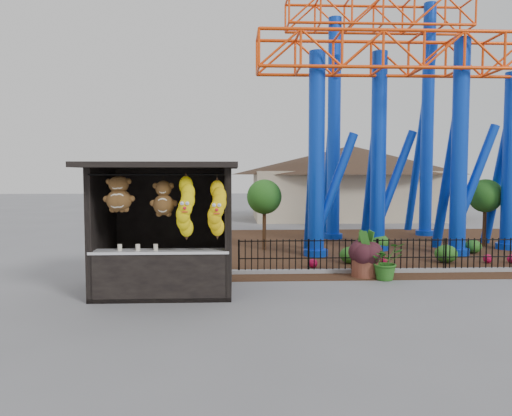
{
  "coord_description": "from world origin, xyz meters",
  "views": [
    {
      "loc": [
        -1.34,
        -11.06,
        2.88
      ],
      "look_at": [
        -0.78,
        1.5,
        2.0
      ],
      "focal_mm": 35.0,
      "sensor_mm": 36.0,
      "label": 1
    }
  ],
  "objects_px": {
    "roller_coaster": "(400,81)",
    "terracotta_planter": "(365,267)",
    "potted_plant": "(386,261)",
    "prize_booth": "(165,229)"
  },
  "relations": [
    {
      "from": "prize_booth",
      "to": "terracotta_planter",
      "type": "relative_size",
      "value": 4.65
    },
    {
      "from": "potted_plant",
      "to": "roller_coaster",
      "type": "bearing_deg",
      "value": 48.39
    },
    {
      "from": "terracotta_planter",
      "to": "potted_plant",
      "type": "bearing_deg",
      "value": -42.69
    },
    {
      "from": "terracotta_planter",
      "to": "prize_booth",
      "type": "bearing_deg",
      "value": -163.12
    },
    {
      "from": "terracotta_planter",
      "to": "potted_plant",
      "type": "height_order",
      "value": "potted_plant"
    },
    {
      "from": "roller_coaster",
      "to": "potted_plant",
      "type": "height_order",
      "value": "roller_coaster"
    },
    {
      "from": "prize_booth",
      "to": "potted_plant",
      "type": "distance_m",
      "value": 5.96
    },
    {
      "from": "roller_coaster",
      "to": "terracotta_planter",
      "type": "height_order",
      "value": "roller_coaster"
    },
    {
      "from": "roller_coaster",
      "to": "terracotta_planter",
      "type": "relative_size",
      "value": 14.63
    },
    {
      "from": "roller_coaster",
      "to": "terracotta_planter",
      "type": "xyz_separation_m",
      "value": [
        -2.81,
        -5.73,
        -6.16
      ]
    }
  ]
}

